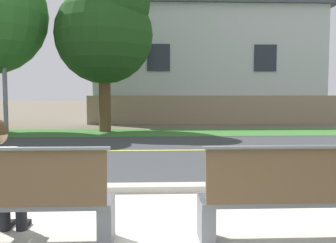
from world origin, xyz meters
name	(u,v)px	position (x,y,z in m)	size (l,w,h in m)	color
ground_plane	(153,143)	(0.00, 8.00, 0.00)	(140.00, 140.00, 0.00)	#665B4C
sidewalk_pavement	(157,241)	(0.00, 0.40, 0.01)	(44.00, 3.60, 0.01)	beige
curb_edge	(155,188)	(0.00, 2.35, 0.06)	(44.00, 0.30, 0.11)	#ADA89E
street_asphalt	(153,151)	(0.00, 6.50, 0.00)	(52.00, 8.00, 0.01)	#383A3D
road_centre_line	(153,150)	(0.00, 6.50, 0.01)	(48.00, 0.14, 0.01)	#E0CC4C
far_verge_grass	(153,133)	(0.00, 11.06, 0.01)	(48.00, 2.80, 0.02)	#38702D
bench_left	(19,202)	(-1.33, 0.31, 0.45)	(1.80, 0.48, 1.01)	slate
bench_right	(290,198)	(1.33, 0.31, 0.45)	(1.80, 0.48, 1.01)	slate
seated_person_white	(1,176)	(-1.56, 0.48, 0.68)	(0.52, 0.68, 1.25)	black
streetlamp	(5,23)	(-5.35, 10.85, 4.07)	(0.24, 2.10, 7.13)	gray
shade_tree_centre	(107,27)	(-1.74, 11.42, 4.02)	(3.76, 3.76, 6.20)	brown
garden_wall	(220,110)	(3.35, 15.11, 0.70)	(13.00, 0.36, 1.40)	gray
house_across_street	(203,62)	(2.92, 18.31, 3.28)	(12.54, 6.91, 6.48)	#B7BCC1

